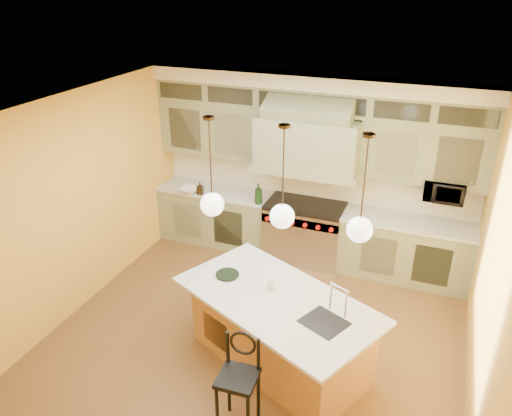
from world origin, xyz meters
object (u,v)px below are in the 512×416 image
at_px(range, 304,231).
at_px(microwave, 444,190).
at_px(counter_stool, 239,378).
at_px(kitchen_island, 279,329).

distance_m(range, microwave, 2.18).
bearing_deg(counter_stool, range, 92.53).
xyz_separation_m(range, microwave, (1.95, 0.11, 0.96)).
xyz_separation_m(range, counter_stool, (0.33, -3.41, 0.13)).
bearing_deg(counter_stool, microwave, 62.31).
bearing_deg(kitchen_island, counter_stool, -69.26).
distance_m(kitchen_island, microwave, 3.10).
bearing_deg(kitchen_island, range, 124.55).
bearing_deg(microwave, kitchen_island, -121.69).
height_order(kitchen_island, counter_stool, kitchen_island).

